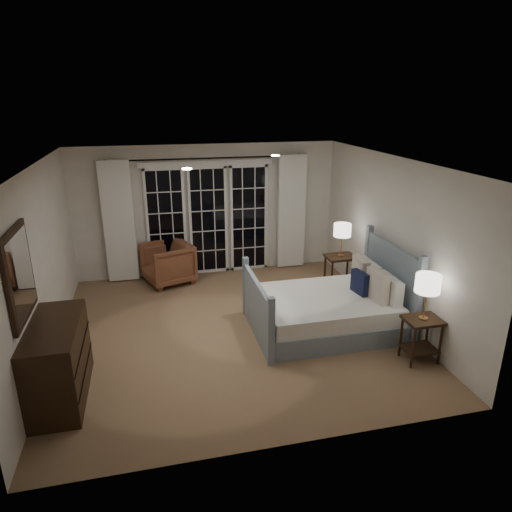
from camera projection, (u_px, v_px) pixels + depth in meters
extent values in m
plane|color=olive|center=(233.00, 329.00, 6.88)|extent=(5.00, 5.00, 0.00)
plane|color=white|center=(230.00, 162.00, 6.05)|extent=(5.00, 5.00, 0.00)
cube|color=beige|center=(42.00, 265.00, 5.92)|extent=(0.02, 5.00, 2.50)
cube|color=beige|center=(391.00, 239.00, 7.01)|extent=(0.02, 5.00, 2.50)
cube|color=beige|center=(208.00, 210.00, 8.76)|extent=(5.00, 0.02, 2.50)
cube|color=beige|center=(281.00, 337.00, 4.17)|extent=(5.00, 0.02, 2.50)
cube|color=black|center=(166.00, 223.00, 8.62)|extent=(0.66, 0.02, 2.02)
cube|color=black|center=(208.00, 221.00, 8.79)|extent=(0.66, 0.02, 2.02)
cube|color=black|center=(249.00, 218.00, 8.97)|extent=(0.66, 0.02, 2.02)
cube|color=white|center=(206.00, 163.00, 8.42)|extent=(2.50, 0.04, 0.10)
cylinder|color=black|center=(206.00, 158.00, 8.33)|extent=(3.50, 0.03, 0.03)
cube|color=white|center=(119.00, 222.00, 8.32)|extent=(0.55, 0.10, 2.25)
cube|color=white|center=(291.00, 212.00, 9.04)|extent=(0.55, 0.10, 2.25)
cylinder|color=white|center=(275.00, 156.00, 6.77)|extent=(0.12, 0.12, 0.01)
cylinder|color=white|center=(187.00, 169.00, 5.55)|extent=(0.12, 0.12, 0.01)
cube|color=gray|center=(324.00, 320.00, 6.87)|extent=(1.96, 1.53, 0.29)
cube|color=white|center=(325.00, 304.00, 6.79)|extent=(1.90, 1.47, 0.24)
cube|color=gray|center=(390.00, 284.00, 6.94)|extent=(0.06, 1.53, 1.24)
cube|color=gray|center=(257.00, 309.00, 6.55)|extent=(0.06, 1.53, 0.86)
cube|color=white|center=(389.00, 288.00, 6.58)|extent=(0.14, 0.60, 0.36)
cube|color=white|center=(368.00, 273.00, 7.16)|extent=(0.14, 0.60, 0.36)
cube|color=beige|center=(378.00, 285.00, 6.56)|extent=(0.16, 0.46, 0.45)
cube|color=beige|center=(360.00, 272.00, 7.08)|extent=(0.16, 0.46, 0.45)
cube|color=#141837|center=(360.00, 282.00, 6.81)|extent=(0.15, 0.35, 0.34)
cube|color=#301E10|center=(423.00, 320.00, 5.90)|extent=(0.47, 0.37, 0.04)
cube|color=#301E10|center=(419.00, 349.00, 6.04)|extent=(0.43, 0.34, 0.03)
cylinder|color=#301E10|center=(413.00, 348.00, 5.82)|extent=(0.04, 0.04, 0.58)
cylinder|color=#301E10|center=(440.00, 344.00, 5.90)|extent=(0.04, 0.04, 0.58)
cylinder|color=#301E10|center=(401.00, 337.00, 6.09)|extent=(0.04, 0.04, 0.58)
cylinder|color=#301E10|center=(427.00, 333.00, 6.18)|extent=(0.04, 0.04, 0.58)
cube|color=#301E10|center=(341.00, 257.00, 8.03)|extent=(0.52, 0.41, 0.04)
cube|color=#301E10|center=(339.00, 281.00, 8.18)|extent=(0.47, 0.37, 0.03)
cylinder|color=#301E10|center=(332.00, 279.00, 7.94)|extent=(0.04, 0.04, 0.64)
cylinder|color=#301E10|center=(355.00, 277.00, 8.03)|extent=(0.04, 0.04, 0.64)
cylinder|color=#301E10|center=(325.00, 272.00, 8.24)|extent=(0.04, 0.04, 0.64)
cylinder|color=#301E10|center=(347.00, 270.00, 8.33)|extent=(0.04, 0.04, 0.64)
cylinder|color=tan|center=(423.00, 318.00, 5.89)|extent=(0.12, 0.12, 0.02)
cylinder|color=tan|center=(425.00, 305.00, 5.82)|extent=(0.02, 0.02, 0.36)
cylinder|color=white|center=(428.00, 283.00, 5.72)|extent=(0.32, 0.32, 0.23)
cylinder|color=tan|center=(341.00, 255.00, 8.02)|extent=(0.12, 0.12, 0.02)
cylinder|color=tan|center=(341.00, 246.00, 7.96)|extent=(0.02, 0.02, 0.34)
cylinder|color=white|center=(342.00, 230.00, 7.86)|extent=(0.30, 0.30, 0.22)
imported|color=brown|center=(168.00, 263.00, 8.50)|extent=(1.06, 1.04, 0.76)
cube|color=#301E10|center=(58.00, 361.00, 5.21)|extent=(0.55, 1.31, 0.93)
cube|color=black|center=(86.00, 370.00, 5.32)|extent=(0.01, 1.29, 0.01)
cube|color=black|center=(82.00, 347.00, 5.22)|extent=(0.01, 1.29, 0.01)
cube|color=#301E10|center=(19.00, 275.00, 4.80)|extent=(0.04, 0.85, 1.00)
cube|color=white|center=(22.00, 275.00, 4.80)|extent=(0.01, 0.73, 0.88)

